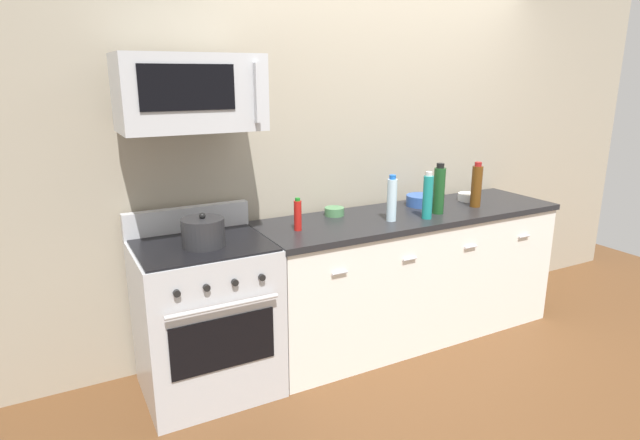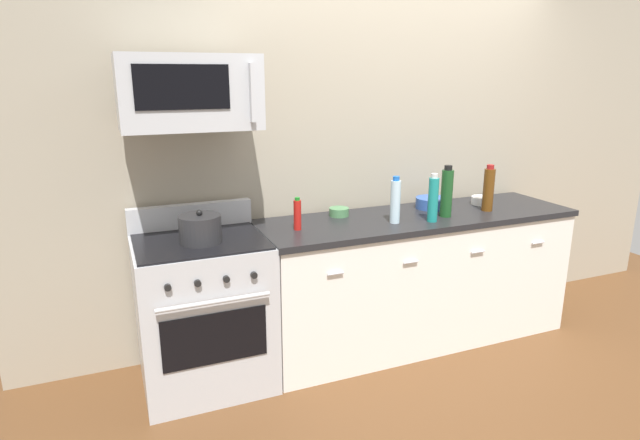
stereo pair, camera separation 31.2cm
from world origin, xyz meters
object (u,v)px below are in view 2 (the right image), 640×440
Objects in this scene: microwave at (189,92)px; bottle_hot_sauce_red at (297,214)px; bottle_sparkling_teal at (433,199)px; bottle_wine_amber at (489,189)px; range_oven at (204,311)px; stockpot at (200,229)px; bottle_wine_green at (447,192)px; bowl_blue_mixing at (431,202)px; bowl_white_ceramic at (482,200)px; bowl_green_glaze at (339,212)px; bottle_water_clear at (395,201)px.

microwave is 3.66× the size of bottle_hot_sauce_red.
bottle_wine_amber is (0.52, 0.09, 0.00)m from bottle_sparkling_teal.
range_oven is 1.44× the size of microwave.
bottle_sparkling_teal is 0.89m from bottle_hot_sauce_red.
bottle_wine_green is at bearing -1.69° from stockpot.
bottle_sparkling_teal reaches higher than bottle_hot_sauce_red.
bowl_blue_mixing is 1.51× the size of bowl_white_ceramic.
bowl_green_glaze is at bearing 13.68° from stockpot.
bottle_water_clear is 0.88× the size of bottle_wine_green.
microwave is at bearing -178.97° from bowl_white_ceramic.
bottle_hot_sauce_red reaches higher than stockpot.
bottle_sparkling_teal reaches higher than bottle_water_clear.
bowl_white_ceramic is (0.60, 0.26, -0.12)m from bottle_sparkling_teal.
microwave is 0.75m from stockpot.
range_oven is 4.48× the size of stockpot.
range_oven reaches higher than bowl_green_glaze.
range_oven is 2.08m from bottle_wine_amber.
bottle_water_clear reaches higher than range_oven.
bottle_wine_green reaches higher than range_oven.
stockpot is (-1.67, -0.18, 0.04)m from bowl_blue_mixing.
bottle_sparkling_teal is 0.67m from bowl_white_ceramic.
bottle_wine_amber reaches higher than range_oven.
bottle_sparkling_teal is 0.25m from bottle_water_clear.
bowl_green_glaze is (0.97, 0.14, -0.80)m from microwave.
bottle_hot_sauce_red is at bearing -6.01° from microwave.
bottle_hot_sauce_red is 0.43m from bowl_green_glaze.
bowl_blue_mixing is at bearing 56.71° from bottle_sparkling_teal.
microwave is 1.85m from bowl_blue_mixing.
stockpot is at bearing -90.00° from range_oven.
bottle_water_clear reaches higher than bowl_green_glaze.
bottle_wine_green is 1.54× the size of bowl_blue_mixing.
bottle_hot_sauce_red reaches higher than range_oven.
bowl_white_ceramic is at bearing 62.46° from bottle_wine_amber.
bottle_hot_sauce_red is at bearing -1.74° from range_oven.
bottle_wine_green is 0.50m from bowl_white_ceramic.
bowl_blue_mixing is 0.94× the size of stockpot.
bowl_blue_mixing is at bearing 7.71° from bottle_hot_sauce_red.
range_oven is 3.08× the size of bottle_wine_green.
range_oven is at bearing 173.28° from bottle_sparkling_teal.
microwave is at bearing -171.90° from bowl_green_glaze.
bottle_hot_sauce_red reaches higher than bowl_blue_mixing.
bottle_hot_sauce_red is 1.37× the size of bowl_white_ceramic.
bottle_water_clear is 1.23m from stockpot.
microwave is 0.95m from bottle_hot_sauce_red.
stockpot reaches higher than bowl_white_ceramic.
microwave reaches higher than bowl_white_ceramic.
bowl_green_glaze is 0.59× the size of bowl_blue_mixing.
bowl_white_ceramic is at bearing 22.24° from bottle_wine_green.
microwave is 2.37× the size of bottle_sparkling_teal.
bottle_hot_sauce_red is 1.52× the size of bowl_green_glaze.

